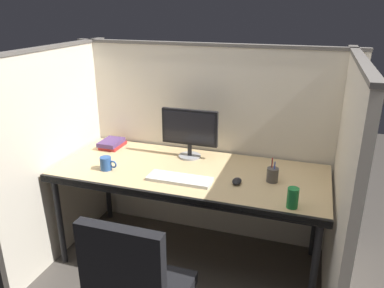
{
  "coord_description": "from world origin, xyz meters",
  "views": [
    {
      "loc": [
        0.78,
        -2.01,
        1.84
      ],
      "look_at": [
        0.0,
        0.35,
        0.92
      ],
      "focal_mm": 35.35,
      "sensor_mm": 36.0,
      "label": 1
    }
  ],
  "objects": [
    {
      "name": "keyboard_main",
      "position": [
        -0.01,
        0.12,
        0.75
      ],
      "size": [
        0.43,
        0.15,
        0.02
      ],
      "primitive_type": "cube",
      "color": "silver",
      "rests_on": "desk"
    },
    {
      "name": "cubicle_partition_right",
      "position": [
        0.99,
        0.2,
        0.79
      ],
      "size": [
        0.06,
        1.41,
        1.57
      ],
      "color": "beige",
      "rests_on": "ground"
    },
    {
      "name": "book_stack",
      "position": [
        -0.75,
        0.54,
        0.77
      ],
      "size": [
        0.15,
        0.22,
        0.06
      ],
      "color": "#B22626",
      "rests_on": "desk"
    },
    {
      "name": "cubicle_partition_rear",
      "position": [
        0.0,
        0.74,
        0.79
      ],
      "size": [
        2.21,
        0.06,
        1.57
      ],
      "color": "beige",
      "rests_on": "ground"
    },
    {
      "name": "desk",
      "position": [
        0.0,
        0.29,
        0.69
      ],
      "size": [
        1.9,
        0.8,
        0.74
      ],
      "color": "tan",
      "rests_on": "ground"
    },
    {
      "name": "coffee_mug",
      "position": [
        -0.56,
        0.13,
        0.79
      ],
      "size": [
        0.13,
        0.08,
        0.09
      ],
      "color": "#264C8C",
      "rests_on": "desk"
    },
    {
      "name": "computer_mouse",
      "position": [
        0.36,
        0.2,
        0.76
      ],
      "size": [
        0.06,
        0.1,
        0.04
      ],
      "color": "black",
      "rests_on": "desk"
    },
    {
      "name": "pen_cup",
      "position": [
        0.57,
        0.3,
        0.79
      ],
      "size": [
        0.08,
        0.08,
        0.16
      ],
      "color": "#4C4742",
      "rests_on": "desk"
    },
    {
      "name": "ground_plane",
      "position": [
        0.0,
        0.0,
        0.0
      ],
      "size": [
        8.0,
        8.0,
        0.0
      ],
      "primitive_type": "plane",
      "color": "#423D38"
    },
    {
      "name": "cubicle_partition_left",
      "position": [
        -0.99,
        0.2,
        0.79
      ],
      "size": [
        0.06,
        1.41,
        1.57
      ],
      "color": "beige",
      "rests_on": "ground"
    },
    {
      "name": "soda_can",
      "position": [
        0.72,
        -0.01,
        0.8
      ],
      "size": [
        0.07,
        0.07,
        0.12
      ],
      "primitive_type": "cylinder",
      "color": "#197233",
      "rests_on": "desk"
    },
    {
      "name": "monitor_center",
      "position": [
        -0.08,
        0.53,
        0.96
      ],
      "size": [
        0.43,
        0.17,
        0.37
      ],
      "color": "gray",
      "rests_on": "desk"
    }
  ]
}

